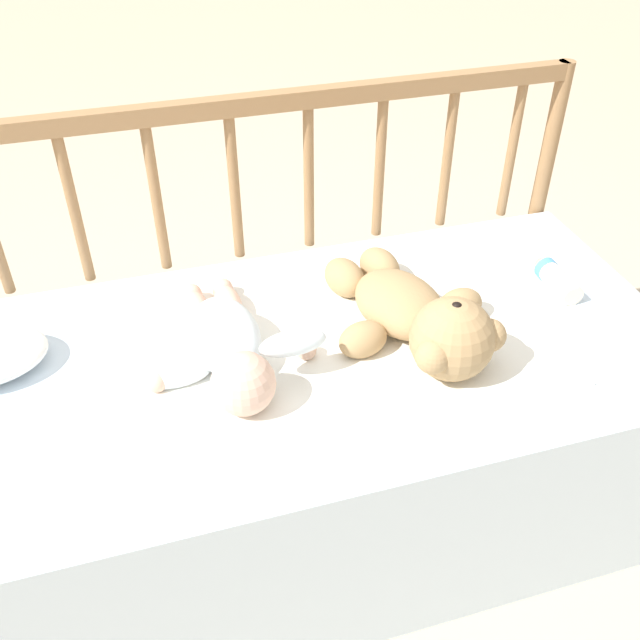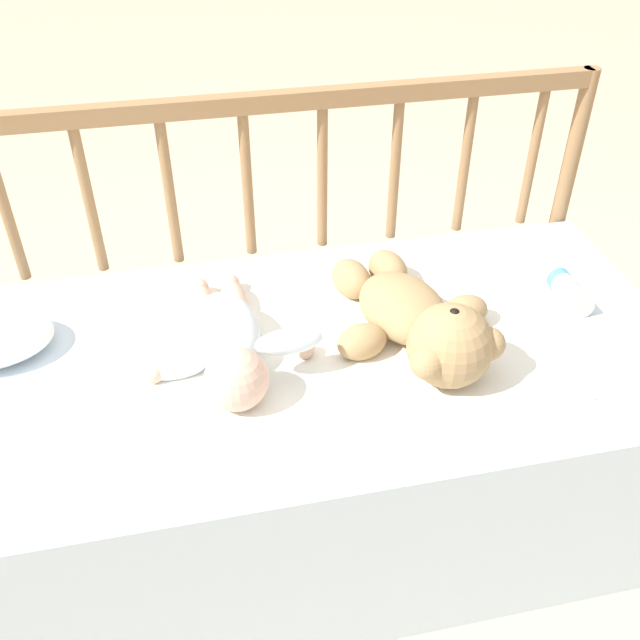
{
  "view_description": "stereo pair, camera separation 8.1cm",
  "coord_description": "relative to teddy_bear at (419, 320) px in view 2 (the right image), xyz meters",
  "views": [
    {
      "loc": [
        -0.29,
        -0.96,
        1.3
      ],
      "look_at": [
        0.0,
        0.01,
        0.51
      ],
      "focal_mm": 40.0,
      "sensor_mm": 36.0,
      "label": 1
    },
    {
      "loc": [
        -0.21,
        -0.98,
        1.3
      ],
      "look_at": [
        0.0,
        0.01,
        0.51
      ],
      "focal_mm": 40.0,
      "sensor_mm": 36.0,
      "label": 2
    }
  ],
  "objects": [
    {
      "name": "crib_mattress",
      "position": [
        -0.18,
        0.02,
        -0.28
      ],
      "size": [
        1.34,
        0.67,
        0.45
      ],
      "color": "silver",
      "rests_on": "ground_plane"
    },
    {
      "name": "ground_plane",
      "position": [
        -0.18,
        0.02,
        -0.51
      ],
      "size": [
        12.0,
        12.0,
        0.0
      ],
      "primitive_type": "plane",
      "color": "#C6B293"
    },
    {
      "name": "baby",
      "position": [
        -0.34,
        0.03,
        -0.01
      ],
      "size": [
        0.32,
        0.39,
        0.11
      ],
      "color": "white",
      "rests_on": "crib_mattress"
    },
    {
      "name": "crib_rail",
      "position": [
        -0.18,
        0.38,
        0.07
      ],
      "size": [
        1.34,
        0.04,
        0.8
      ],
      "color": "#997047",
      "rests_on": "ground_plane"
    },
    {
      "name": "blanket",
      "position": [
        -0.17,
        0.06,
        -0.05
      ],
      "size": [
        0.85,
        0.53,
        0.01
      ],
      "color": "white",
      "rests_on": "crib_mattress"
    },
    {
      "name": "teddy_bear",
      "position": [
        0.0,
        0.0,
        0.0
      ],
      "size": [
        0.32,
        0.43,
        0.15
      ],
      "color": "tan",
      "rests_on": "crib_mattress"
    },
    {
      "name": "baby_bottle",
      "position": [
        0.34,
        0.08,
        -0.04
      ],
      "size": [
        0.05,
        0.13,
        0.05
      ],
      "color": "#F4E5CC",
      "rests_on": "crib_mattress"
    }
  ]
}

